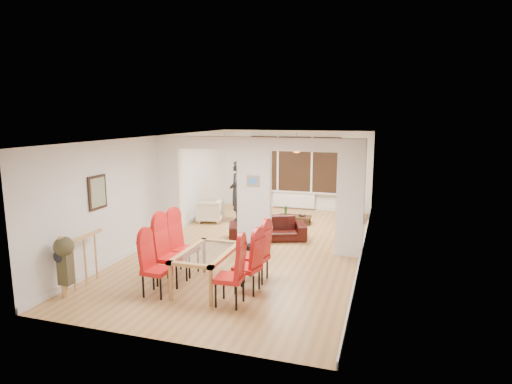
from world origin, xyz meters
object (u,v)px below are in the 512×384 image
at_px(dining_table, 207,269).
at_px(dining_chair_la, 156,266).
at_px(sofa, 267,228).
at_px(dining_chair_lb, 171,253).
at_px(coffee_table, 294,219).
at_px(dining_chair_ra, 230,273).
at_px(dining_chair_rb, 247,264).
at_px(person, 237,191).
at_px(bottle, 286,211).
at_px(armchair, 210,210).
at_px(bowl, 302,215).
at_px(television, 352,210).
at_px(dining_chair_rc, 256,254).
at_px(dining_chair_lc, 184,245).

distance_m(dining_table, dining_chair_la, 0.92).
xyz_separation_m(dining_table, sofa, (0.19, 3.32, -0.07)).
bearing_deg(dining_chair_lb, coffee_table, 79.49).
bearing_deg(coffee_table, dining_chair_ra, -88.62).
xyz_separation_m(dining_chair_rb, coffee_table, (-0.25, 5.06, -0.41)).
xyz_separation_m(person, bottle, (1.43, 0.17, -0.53)).
height_order(dining_chair_ra, armchair, dining_chair_ra).
bearing_deg(dining_chair_la, sofa, 79.25).
distance_m(coffee_table, bowl, 0.26).
height_order(dining_chair_la, armchair, dining_chair_la).
relative_size(dining_table, dining_chair_rb, 1.42).
bearing_deg(dining_chair_rb, person, 125.18).
distance_m(person, television, 3.48).
bearing_deg(television, dining_chair_rc, 154.40).
bearing_deg(dining_chair_rb, dining_chair_la, -144.41).
distance_m(armchair, bottle, 2.23).
height_order(dining_chair_rc, bowl, dining_chair_rc).
bearing_deg(dining_table, bottle, 87.04).
bearing_deg(person, armchair, -75.87).
bearing_deg(dining_chair_la, dining_chair_lb, 90.91).
height_order(dining_table, sofa, dining_table).
height_order(dining_chair_ra, bowl, dining_chair_ra).
relative_size(dining_table, coffee_table, 1.57).
relative_size(television, coffee_table, 1.12).
bearing_deg(dining_chair_la, person, 97.24).
bearing_deg(dining_chair_rc, dining_chair_la, -133.43).
xyz_separation_m(dining_table, person, (-1.17, 4.84, 0.55)).
bearing_deg(dining_chair_lb, dining_chair_ra, -18.14).
bearing_deg(dining_chair_lc, armchair, 115.96).
height_order(dining_chair_rb, coffee_table, dining_chair_rb).
relative_size(dining_chair_ra, bowl, 4.93).
bearing_deg(person, coffee_table, 90.75).
distance_m(dining_chair_lb, bottle, 5.14).
relative_size(dining_chair_la, bottle, 3.44).
relative_size(armchair, person, 0.41).
height_order(dining_chair_la, dining_chair_lc, dining_chair_lc).
bearing_deg(person, dining_chair_ra, 10.61).
xyz_separation_m(dining_chair_lc, sofa, (0.89, 2.82, -0.30)).
bearing_deg(dining_chair_rb, dining_chair_lc, 175.84).
xyz_separation_m(dining_chair_lb, television, (2.76, 6.02, -0.29)).
xyz_separation_m(coffee_table, bottle, (-0.24, -0.08, 0.26)).
bearing_deg(dining_chair_lc, bottle, 87.21).
distance_m(dining_chair_lb, dining_chair_rc, 1.56).
height_order(dining_chair_lb, dining_chair_ra, dining_chair_lb).
height_order(bottle, bowl, bottle).
xyz_separation_m(dining_chair_lb, dining_chair_ra, (1.33, -0.50, -0.05)).
relative_size(armchair, bowl, 3.33).
xyz_separation_m(dining_chair_rb, person, (-1.92, 4.80, 0.38)).
bearing_deg(dining_chair_rb, armchair, 134.04).
xyz_separation_m(dining_table, television, (2.07, 5.99, -0.04)).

